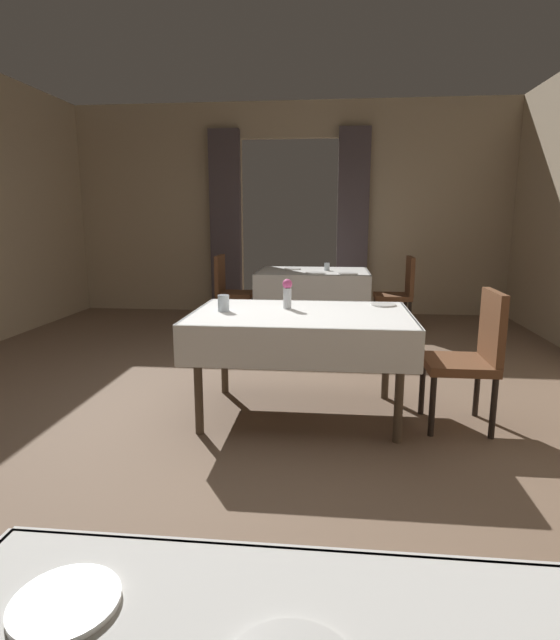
{
  "coord_description": "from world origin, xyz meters",
  "views": [
    {
      "loc": [
        0.65,
        -3.32,
        1.4
      ],
      "look_at": [
        0.23,
        0.66,
        0.58
      ],
      "focal_mm": 28.31,
      "sensor_mm": 36.0,
      "label": 1
    }
  ],
  "objects_px": {
    "dining_table_mid": "(301,324)",
    "plate_near_b": "(65,603)",
    "flower_vase_mid": "(287,293)",
    "chair_mid_right": "(472,353)",
    "chair_far_left": "(229,288)",
    "plate_far_b": "(293,269)",
    "plate_mid_c": "(383,305)",
    "plate_far_c": "(315,273)",
    "plate_far_d": "(348,273)",
    "chair_far_right": "(399,290)",
    "glass_mid_b": "(224,303)",
    "glass_far_a": "(327,267)",
    "dining_table_far": "(313,278)"
  },
  "relations": [
    {
      "from": "chair_far_right",
      "to": "plate_near_b",
      "type": "xyz_separation_m",
      "value": [
        -1.27,
        -5.59,
        0.24
      ]
    },
    {
      "from": "chair_far_right",
      "to": "chair_far_left",
      "type": "distance_m",
      "value": 2.13
    },
    {
      "from": "plate_mid_c",
      "to": "dining_table_mid",
      "type": "bearing_deg",
      "value": -150.28
    },
    {
      "from": "dining_table_mid",
      "to": "plate_far_d",
      "type": "relative_size",
      "value": 6.61
    },
    {
      "from": "chair_mid_right",
      "to": "chair_far_left",
      "type": "relative_size",
      "value": 1.0
    },
    {
      "from": "glass_far_a",
      "to": "plate_mid_c",
      "type": "bearing_deg",
      "value": -79.75
    },
    {
      "from": "chair_mid_right",
      "to": "flower_vase_mid",
      "type": "bearing_deg",
      "value": 169.79
    },
    {
      "from": "chair_far_left",
      "to": "plate_near_b",
      "type": "distance_m",
      "value": 5.64
    },
    {
      "from": "dining_table_mid",
      "to": "plate_far_b",
      "type": "height_order",
      "value": "plate_far_b"
    },
    {
      "from": "chair_far_right",
      "to": "plate_far_c",
      "type": "bearing_deg",
      "value": -159.91
    },
    {
      "from": "plate_mid_c",
      "to": "plate_far_c",
      "type": "distance_m",
      "value": 2.21
    },
    {
      "from": "dining_table_mid",
      "to": "glass_far_a",
      "type": "xyz_separation_m",
      "value": [
        0.14,
        2.85,
        0.13
      ]
    },
    {
      "from": "chair_far_right",
      "to": "plate_far_b",
      "type": "xyz_separation_m",
      "value": [
        -1.33,
        0.1,
        0.24
      ]
    },
    {
      "from": "plate_far_c",
      "to": "glass_far_a",
      "type": "bearing_deg",
      "value": 71.21
    },
    {
      "from": "chair_far_right",
      "to": "plate_mid_c",
      "type": "bearing_deg",
      "value": -100.02
    },
    {
      "from": "glass_mid_b",
      "to": "plate_mid_c",
      "type": "relative_size",
      "value": 0.62
    },
    {
      "from": "plate_far_c",
      "to": "dining_table_mid",
      "type": "bearing_deg",
      "value": -90.27
    },
    {
      "from": "dining_table_far",
      "to": "dining_table_mid",
      "type": "bearing_deg",
      "value": -89.45
    },
    {
      "from": "glass_far_a",
      "to": "plate_far_b",
      "type": "height_order",
      "value": "glass_far_a"
    },
    {
      "from": "dining_table_far",
      "to": "chair_mid_right",
      "type": "relative_size",
      "value": 1.46
    },
    {
      "from": "chair_mid_right",
      "to": "plate_far_c",
      "type": "height_order",
      "value": "chair_mid_right"
    },
    {
      "from": "flower_vase_mid",
      "to": "glass_mid_b",
      "type": "height_order",
      "value": "flower_vase_mid"
    },
    {
      "from": "chair_far_left",
      "to": "flower_vase_mid",
      "type": "height_order",
      "value": "flower_vase_mid"
    },
    {
      "from": "chair_far_right",
      "to": "glass_far_a",
      "type": "distance_m",
      "value": 0.94
    },
    {
      "from": "dining_table_mid",
      "to": "flower_vase_mid",
      "type": "distance_m",
      "value": 0.27
    },
    {
      "from": "flower_vase_mid",
      "to": "plate_far_d",
      "type": "relative_size",
      "value": 0.94
    },
    {
      "from": "glass_mid_b",
      "to": "glass_far_a",
      "type": "bearing_deg",
      "value": 76.59
    },
    {
      "from": "flower_vase_mid",
      "to": "plate_far_d",
      "type": "bearing_deg",
      "value": 77.94
    },
    {
      "from": "flower_vase_mid",
      "to": "glass_mid_b",
      "type": "bearing_deg",
      "value": -160.4
    },
    {
      "from": "chair_mid_right",
      "to": "chair_far_left",
      "type": "distance_m",
      "value": 3.67
    },
    {
      "from": "plate_far_d",
      "to": "glass_far_a",
      "type": "bearing_deg",
      "value": 123.35
    },
    {
      "from": "plate_far_b",
      "to": "plate_far_c",
      "type": "relative_size",
      "value": 0.9
    },
    {
      "from": "plate_near_b",
      "to": "glass_far_a",
      "type": "distance_m",
      "value": 5.6
    },
    {
      "from": "dining_table_mid",
      "to": "plate_near_b",
      "type": "xyz_separation_m",
      "value": [
        -0.23,
        -2.74,
        0.09
      ]
    },
    {
      "from": "chair_far_left",
      "to": "plate_mid_c",
      "type": "relative_size",
      "value": 5.02
    },
    {
      "from": "dining_table_far",
      "to": "flower_vase_mid",
      "type": "bearing_deg",
      "value": -91.77
    },
    {
      "from": "chair_far_right",
      "to": "dining_table_far",
      "type": "bearing_deg",
      "value": -177.79
    },
    {
      "from": "chair_far_left",
      "to": "plate_mid_c",
      "type": "distance_m",
      "value": 3.02
    },
    {
      "from": "flower_vase_mid",
      "to": "plate_far_b",
      "type": "bearing_deg",
      "value": 93.77
    },
    {
      "from": "chair_mid_right",
      "to": "chair_far_right",
      "type": "xyz_separation_m",
      "value": [
        -0.1,
        2.94,
        0.0
      ]
    },
    {
      "from": "dining_table_far",
      "to": "glass_mid_b",
      "type": "height_order",
      "value": "glass_mid_b"
    },
    {
      "from": "glass_far_a",
      "to": "plate_far_c",
      "type": "bearing_deg",
      "value": -108.79
    },
    {
      "from": "plate_far_c",
      "to": "flower_vase_mid",
      "type": "bearing_deg",
      "value": -92.97
    },
    {
      "from": "chair_far_right",
      "to": "glass_mid_b",
      "type": "bearing_deg",
      "value": -118.9
    },
    {
      "from": "plate_far_d",
      "to": "plate_far_c",
      "type": "bearing_deg",
      "value": -179.78
    },
    {
      "from": "chair_far_left",
      "to": "plate_far_b",
      "type": "xyz_separation_m",
      "value": [
        0.8,
        0.12,
        0.24
      ]
    },
    {
      "from": "chair_far_right",
      "to": "glass_far_a",
      "type": "xyz_separation_m",
      "value": [
        -0.9,
        0.0,
        0.28
      ]
    },
    {
      "from": "plate_near_b",
      "to": "flower_vase_mid",
      "type": "height_order",
      "value": "flower_vase_mid"
    },
    {
      "from": "plate_far_b",
      "to": "plate_near_b",
      "type": "bearing_deg",
      "value": -89.33
    },
    {
      "from": "glass_mid_b",
      "to": "plate_far_b",
      "type": "bearing_deg",
      "value": 85.2
    }
  ]
}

